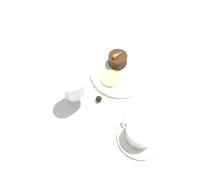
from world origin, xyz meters
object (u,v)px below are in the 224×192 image
dinner_plate (120,72)px  coffee_cup (141,131)px  dessert_cake (118,59)px  fork (83,57)px  wine_glass (73,88)px

dinner_plate → coffee_cup: 0.26m
dinner_plate → dessert_cake: bearing=-30.9°
fork → dessert_cake: dessert_cake is taller
wine_glass → fork: size_ratio=0.63×
wine_glass → fork: (0.13, -0.15, -0.08)m
dinner_plate → coffee_cup: size_ratio=1.89×
dinner_plate → dessert_cake: (0.03, -0.02, 0.03)m
dinner_plate → fork: bearing=17.7°
dinner_plate → wine_glass: size_ratio=1.81×
dinner_plate → coffee_cup: bearing=147.5°
coffee_cup → fork: size_ratio=0.60×
coffee_cup → wine_glass: wine_glass is taller
fork → dessert_cake: 0.14m
fork → dinner_plate: bearing=-162.3°
coffee_cup → dessert_cake: 0.30m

